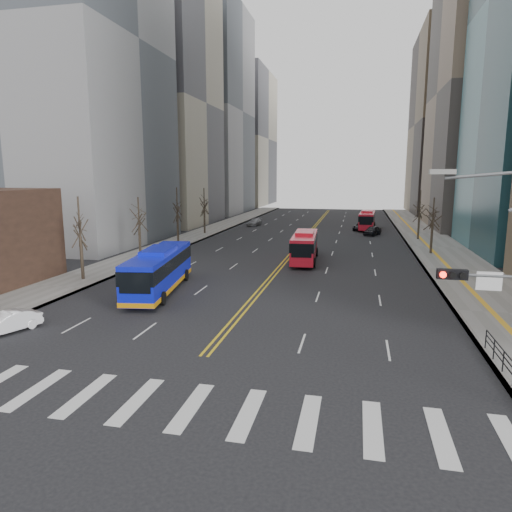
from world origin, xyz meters
TOP-DOWN VIEW (x-y plane):
  - ground at (0.00, 0.00)m, footprint 220.00×220.00m
  - sidewalk_right at (17.50, 45.00)m, footprint 7.00×130.00m
  - sidewalk_left at (-16.50, 45.00)m, footprint 5.00×130.00m
  - crosswalk at (0.00, 0.00)m, footprint 26.70×4.00m
  - centerline at (0.00, 55.00)m, footprint 0.55×100.00m
  - office_towers at (0.12, 68.51)m, footprint 83.00×134.00m
  - pedestrian_railing at (14.30, 6.00)m, footprint 0.06×6.06m
  - street_trees at (-7.18, 34.55)m, footprint 35.20×47.20m
  - blue_bus at (-7.75, 16.91)m, footprint 4.39×12.28m
  - red_bus_near at (2.03, 32.30)m, footprint 3.00×10.31m
  - red_bus_far at (9.07, 63.72)m, footprint 3.05×10.28m
  - car_white at (-12.50, 6.00)m, footprint 2.62×3.96m
  - car_dark_mid at (9.80, 56.09)m, footprint 3.14×4.46m
  - car_silver at (-10.97, 65.18)m, footprint 2.36×4.58m
  - car_dark_far at (8.07, 62.21)m, footprint 2.91×4.89m

SIDE VIEW (x-z plane):
  - ground at x=0.00m, z-range 0.00..0.00m
  - crosswalk at x=0.00m, z-range 0.00..0.01m
  - centerline at x=0.00m, z-range 0.00..0.01m
  - sidewalk_right at x=17.50m, z-range 0.00..0.15m
  - sidewalk_left at x=-16.50m, z-range 0.00..0.15m
  - car_white at x=-12.50m, z-range 0.00..1.23m
  - car_silver at x=-10.97m, z-range 0.00..1.27m
  - car_dark_far at x=8.07m, z-range 0.00..1.27m
  - car_dark_mid at x=9.80m, z-range 0.00..1.41m
  - pedestrian_railing at x=14.30m, z-range 0.31..1.33m
  - red_bus_far at x=9.07m, z-range 0.19..3.44m
  - red_bus_near at x=2.03m, z-range 0.19..3.45m
  - blue_bus at x=-7.75m, z-range 0.09..3.59m
  - street_trees at x=-7.18m, z-range 1.07..8.67m
  - office_towers at x=0.12m, z-range -5.08..52.92m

